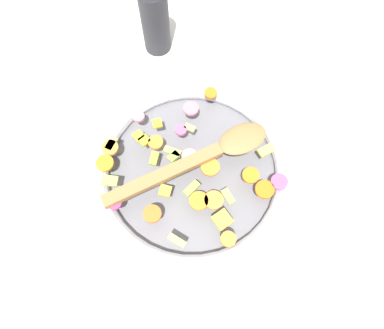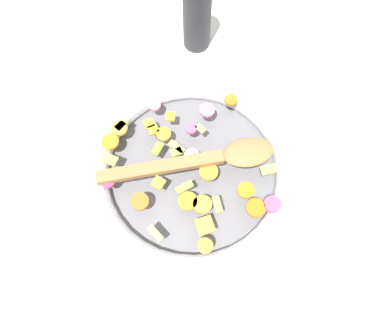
% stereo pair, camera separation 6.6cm
% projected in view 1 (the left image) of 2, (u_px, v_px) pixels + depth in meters
% --- Properties ---
extents(ground_plane, '(4.00, 4.00, 0.00)m').
position_uv_depth(ground_plane, '(192.00, 174.00, 0.70)').
color(ground_plane, silver).
extents(skillet, '(0.41, 0.41, 0.05)m').
position_uv_depth(skillet, '(192.00, 170.00, 0.68)').
color(skillet, slate).
rests_on(skillet, ground_plane).
extents(chopped_vegetables, '(0.30, 0.32, 0.01)m').
position_uv_depth(chopped_vegetables, '(189.00, 169.00, 0.65)').
color(chopped_vegetables, orange).
rests_on(chopped_vegetables, skillet).
extents(wooden_spoon, '(0.09, 0.31, 0.01)m').
position_uv_depth(wooden_spoon, '(204.00, 156.00, 0.65)').
color(wooden_spoon, olive).
rests_on(wooden_spoon, chopped_vegetables).
extents(pepper_mill, '(0.06, 0.06, 0.18)m').
position_uv_depth(pepper_mill, '(155.00, 19.00, 0.74)').
color(pepper_mill, '#232328').
rests_on(pepper_mill, ground_plane).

